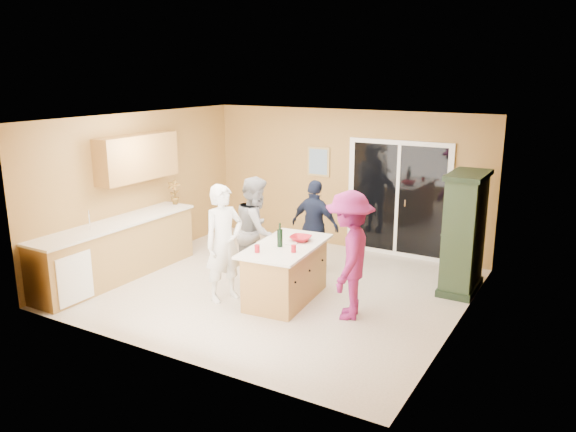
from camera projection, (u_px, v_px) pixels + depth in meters
The scene contains 22 objects.
floor at pixel (276, 288), 8.72m from camera, with size 5.50×5.50×0.00m, color silver.
ceiling at pixel (276, 119), 8.07m from camera, with size 5.50×5.00×0.10m, color white.
wall_back at pixel (345, 180), 10.49m from camera, with size 5.50×0.10×2.60m, color tan.
wall_front at pixel (161, 251), 6.30m from camera, with size 5.50×0.10×2.60m, color tan.
wall_left at pixel (140, 188), 9.73m from camera, with size 0.10×5.00×2.60m, color tan.
wall_right at pixel (463, 232), 7.07m from camera, with size 0.10×5.00×2.60m, color tan.
left_cabinet_run at pixel (110, 253), 8.91m from camera, with size 0.65×3.05×1.24m.
upper_cabinets at pixel (137, 157), 9.33m from camera, with size 0.35×1.60×0.75m, color #A57D40.
sliding_door at pixel (398, 199), 10.02m from camera, with size 1.90×0.07×2.10m.
framed_picture at pixel (319, 162), 10.67m from camera, with size 0.46×0.04×0.56m.
kitchen_island at pixel (286, 274), 8.18m from camera, with size 1.01×1.67×0.84m.
green_hutch at pixel (464, 234), 8.42m from camera, with size 0.53×1.00×1.83m.
woman_white at pixel (224, 243), 8.08m from camera, with size 0.63×0.41×1.72m, color white.
woman_grey at pixel (257, 231), 8.76m from camera, with size 0.83×0.65×1.70m, color #A09FA2.
woman_navy at pixel (315, 226), 9.34m from camera, with size 0.90×0.38×1.54m, color #1A1D39.
woman_magenta at pixel (349, 255), 7.50m from camera, with size 1.13×0.65×1.75m, color #952072.
serving_bowl at pixel (301, 238), 8.25m from camera, with size 0.31×0.31×0.08m, color #A9121E.
tulip_vase at pixel (174, 192), 10.06m from camera, with size 0.23×0.16×0.44m, color red.
tumbler_near at pixel (257, 249), 7.72m from camera, with size 0.07×0.07×0.11m, color #A9121E.
tumbler_far at pixel (294, 249), 7.72m from camera, with size 0.07×0.07×0.10m, color #A9121E.
wine_bottle at pixel (280, 237), 7.96m from camera, with size 0.08×0.08×0.35m.
white_plate at pixel (291, 243), 8.13m from camera, with size 0.19×0.19×0.01m, color white.
Camera 1 is at (4.24, -6.98, 3.25)m, focal length 35.00 mm.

